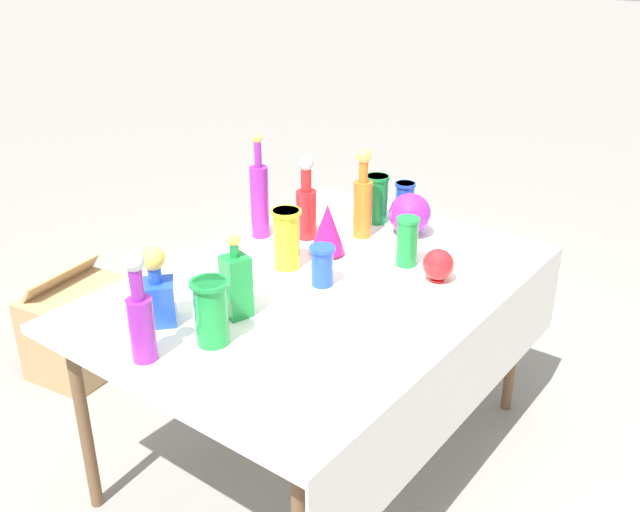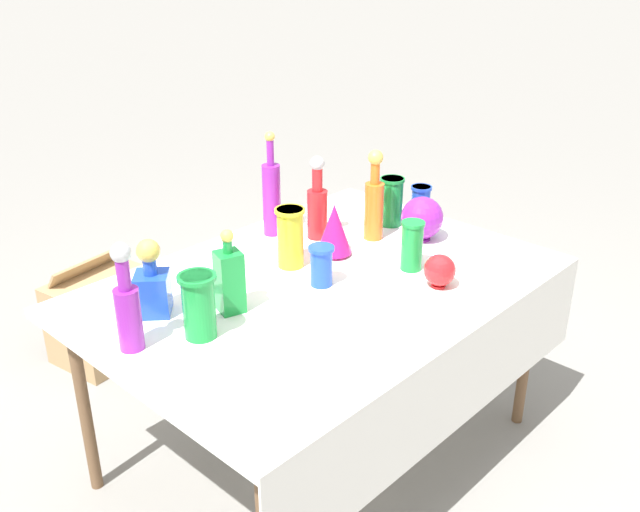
{
  "view_description": "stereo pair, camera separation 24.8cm",
  "coord_description": "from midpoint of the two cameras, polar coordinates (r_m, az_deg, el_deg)",
  "views": [
    {
      "loc": [
        -1.8,
        -1.36,
        1.91
      ],
      "look_at": [
        0.0,
        0.0,
        0.86
      ],
      "focal_mm": 40.0,
      "sensor_mm": 36.0,
      "label": 1
    },
    {
      "loc": [
        -1.64,
        -1.55,
        1.91
      ],
      "look_at": [
        0.0,
        0.0,
        0.86
      ],
      "focal_mm": 40.0,
      "sensor_mm": 36.0,
      "label": 2
    }
  ],
  "objects": [
    {
      "name": "square_decanter_1",
      "position": [
        2.31,
        -15.96,
        -2.89
      ],
      "size": [
        0.15,
        0.15,
        0.26
      ],
      "color": "blue",
      "rests_on": "display_table"
    },
    {
      "name": "ground_plane",
      "position": [
        2.95,
        -2.5,
        -15.39
      ],
      "size": [
        40.0,
        40.0,
        0.0
      ],
      "primitive_type": "plane",
      "color": "gray"
    },
    {
      "name": "price_tag_left",
      "position": [
        2.4,
        8.67,
        -3.31
      ],
      "size": [
        0.06,
        0.03,
        0.04
      ],
      "primitive_type": "cube",
      "rotation": [
        -0.21,
        0.0,
        -0.2
      ],
      "color": "white",
      "rests_on": "display_table"
    },
    {
      "name": "slender_vase_2",
      "position": [
        2.47,
        -2.71,
        -0.71
      ],
      "size": [
        0.09,
        0.09,
        0.15
      ],
      "color": "blue",
      "rests_on": "display_table"
    },
    {
      "name": "round_bowl_0",
      "position": [
        2.87,
        4.76,
        3.31
      ],
      "size": [
        0.17,
        0.17,
        0.18
      ],
      "color": "purple",
      "rests_on": "display_table"
    },
    {
      "name": "display_table",
      "position": [
        2.53,
        -2.08,
        -3.57
      ],
      "size": [
        1.63,
        1.16,
        0.76
      ],
      "color": "white",
      "rests_on": "ground"
    },
    {
      "name": "square_decanter_0",
      "position": [
        2.29,
        -9.83,
        -2.22
      ],
      "size": [
        0.1,
        0.1,
        0.29
      ],
      "color": "#198C38",
      "rests_on": "display_table"
    },
    {
      "name": "slender_vase_0",
      "position": [
        2.16,
        -12.0,
        -4.36
      ],
      "size": [
        0.12,
        0.12,
        0.21
      ],
      "color": "#198C38",
      "rests_on": "display_table"
    },
    {
      "name": "round_bowl_1",
      "position": [
        2.52,
        6.68,
        -0.76
      ],
      "size": [
        0.11,
        0.11,
        0.12
      ],
      "color": "red",
      "rests_on": "display_table"
    },
    {
      "name": "fluted_vase_0",
      "position": [
        2.69,
        -2.03,
        2.16
      ],
      "size": [
        0.14,
        0.14,
        0.2
      ],
      "color": "#C61972",
      "rests_on": "display_table"
    },
    {
      "name": "cardboard_box_behind_left",
      "position": [
        3.55,
        -20.39,
        -5.56
      ],
      "size": [
        0.51,
        0.41,
        0.48
      ],
      "color": "tan",
      "rests_on": "ground"
    },
    {
      "name": "tall_bottle_0",
      "position": [
        2.85,
        -7.36,
        4.61
      ],
      "size": [
        0.07,
        0.07,
        0.43
      ],
      "color": "purple",
      "rests_on": "display_table"
    },
    {
      "name": "tall_bottle_1",
      "position": [
        2.11,
        -17.49,
        -4.65
      ],
      "size": [
        0.07,
        0.07,
        0.34
      ],
      "color": "purple",
      "rests_on": "display_table"
    },
    {
      "name": "slender_vase_1",
      "position": [
        2.99,
        2.19,
        4.64
      ],
      "size": [
        0.1,
        0.1,
        0.21
      ],
      "color": "#198C38",
      "rests_on": "display_table"
    },
    {
      "name": "slender_vase_3",
      "position": [
        2.61,
        4.32,
        1.21
      ],
      "size": [
        0.09,
        0.09,
        0.19
      ],
      "color": "#198C38",
      "rests_on": "display_table"
    },
    {
      "name": "tall_bottle_2",
      "position": [
        2.83,
        -3.62,
        4.0
      ],
      "size": [
        0.08,
        0.08,
        0.34
      ],
      "color": "red",
      "rests_on": "display_table"
    },
    {
      "name": "slender_vase_5",
      "position": [
        2.59,
        -5.45,
        1.44
      ],
      "size": [
        0.11,
        0.11,
        0.23
      ],
      "color": "yellow",
      "rests_on": "display_table"
    },
    {
      "name": "slender_vase_4",
      "position": [
        3.03,
        4.46,
        4.43
      ],
      "size": [
        0.09,
        0.09,
        0.17
      ],
      "color": "blue",
      "rests_on": "display_table"
    },
    {
      "name": "tall_bottle_3",
      "position": [
        2.83,
        0.94,
        4.44
      ],
      "size": [
        0.08,
        0.08,
        0.37
      ],
      "color": "orange",
      "rests_on": "display_table"
    }
  ]
}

